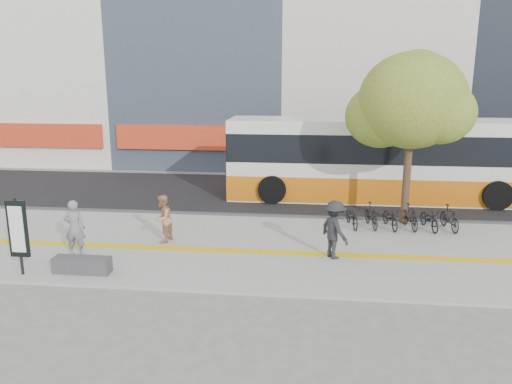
# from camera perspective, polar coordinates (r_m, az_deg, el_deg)

# --- Properties ---
(ground) EXTENTS (120.00, 120.00, 0.00)m
(ground) POSITION_cam_1_polar(r_m,az_deg,el_deg) (15.01, -8.31, -8.15)
(ground) COLOR slate
(ground) RESTS_ON ground
(sidewalk) EXTENTS (40.00, 7.00, 0.08)m
(sidewalk) POSITION_cam_1_polar(r_m,az_deg,el_deg) (16.36, -7.00, -6.12)
(sidewalk) COLOR gray
(sidewalk) RESTS_ON ground
(tactile_strip) EXTENTS (40.00, 0.45, 0.01)m
(tactile_strip) POSITION_cam_1_polar(r_m,az_deg,el_deg) (15.88, -7.42, -6.56)
(tactile_strip) COLOR gold
(tactile_strip) RESTS_ON sidewalk
(street) EXTENTS (40.00, 8.00, 0.06)m
(street) POSITION_cam_1_polar(r_m,az_deg,el_deg) (23.42, -2.79, -0.06)
(street) COLOR black
(street) RESTS_ON ground
(curb) EXTENTS (40.00, 0.25, 0.14)m
(curb) POSITION_cam_1_polar(r_m,az_deg,el_deg) (19.60, -4.65, -2.65)
(curb) COLOR #323234
(curb) RESTS_ON ground
(bench) EXTENTS (1.60, 0.45, 0.45)m
(bench) POSITION_cam_1_polar(r_m,az_deg,el_deg) (14.73, -19.48, -7.96)
(bench) COLOR #323234
(bench) RESTS_ON sidewalk
(signboard) EXTENTS (0.55, 0.10, 2.20)m
(signboard) POSITION_cam_1_polar(r_m,az_deg,el_deg) (14.91, -25.87, -3.99)
(signboard) COLOR black
(signboard) RESTS_ON sidewalk
(street_tree) EXTENTS (4.40, 3.80, 6.31)m
(street_tree) POSITION_cam_1_polar(r_m,az_deg,el_deg) (18.66, 17.49, 9.84)
(street_tree) COLOR #3D2B1C
(street_tree) RESTS_ON sidewalk
(bus) EXTENTS (13.28, 3.15, 3.53)m
(bus) POSITION_cam_1_polar(r_m,az_deg,el_deg) (22.50, 14.06, 3.40)
(bus) COLOR silver
(bus) RESTS_ON street
(bicycle_row) EXTENTS (4.15, 1.59, 0.88)m
(bicycle_row) POSITION_cam_1_polar(r_m,az_deg,el_deg) (18.46, 16.29, -2.80)
(bicycle_row) COLOR black
(bicycle_row) RESTS_ON sidewalk
(seated_woman) EXTENTS (0.69, 0.50, 1.74)m
(seated_woman) POSITION_cam_1_polar(r_m,az_deg,el_deg) (15.97, -20.26, -3.92)
(seated_woman) COLOR black
(seated_woman) RESTS_ON sidewalk
(pedestrian_tan) EXTENTS (0.74, 0.87, 1.59)m
(pedestrian_tan) POSITION_cam_1_polar(r_m,az_deg,el_deg) (16.49, -10.75, -3.05)
(pedestrian_tan) COLOR #AE7A54
(pedestrian_tan) RESTS_ON sidewalk
(pedestrian_dark) EXTENTS (1.19, 1.32, 1.78)m
(pedestrian_dark) POSITION_cam_1_polar(r_m,az_deg,el_deg) (14.96, 9.08, -4.32)
(pedestrian_dark) COLOR #232326
(pedestrian_dark) RESTS_ON sidewalk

